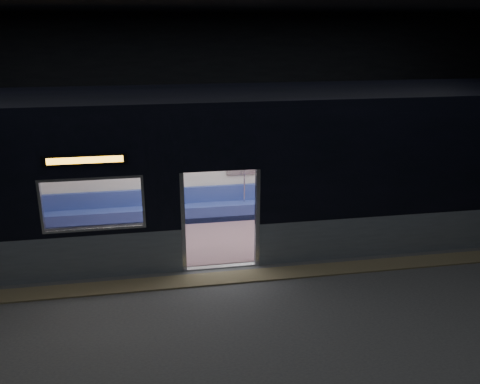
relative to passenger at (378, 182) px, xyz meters
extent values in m
cube|color=#47494C|center=(-4.45, -3.55, -0.82)|extent=(24.00, 14.00, 0.01)
cube|color=black|center=(-4.45, -3.55, 4.17)|extent=(24.00, 14.00, 0.04)
cube|color=black|center=(-4.45, 3.43, 1.69)|extent=(24.00, 0.04, 5.00)
cube|color=#8C7F59|center=(-4.45, -3.00, -0.80)|extent=(22.80, 0.50, 0.03)
cube|color=gray|center=(0.40, -2.49, -0.36)|extent=(8.30, 0.12, 0.90)
cube|color=black|center=(0.40, -2.49, 1.24)|extent=(8.30, 0.12, 2.30)
cube|color=black|center=(-4.45, -2.49, 1.81)|extent=(1.40, 0.12, 1.15)
cube|color=#B7BABC|center=(-5.19, -2.49, 0.21)|extent=(0.08, 0.14, 2.05)
cube|color=#B7BABC|center=(-3.71, -2.49, 0.21)|extent=(0.08, 0.14, 2.05)
cube|color=black|center=(-6.90, -2.57, 1.58)|extent=(1.50, 0.04, 0.18)
cube|color=orange|center=(-6.90, -2.57, 1.58)|extent=(1.34, 0.03, 0.12)
cube|color=#B8B1A8|center=(-4.45, 0.39, 0.79)|extent=(18.00, 0.12, 3.20)
cube|color=black|center=(-4.45, -1.05, 2.46)|extent=(18.00, 3.00, 0.15)
cube|color=#856169|center=(-4.45, -1.05, -0.79)|extent=(17.76, 2.76, 0.04)
cube|color=#B8B1A8|center=(-4.45, -1.05, 1.54)|extent=(17.76, 2.76, 0.10)
cube|color=#324690|center=(-4.45, 0.07, -0.57)|extent=(11.00, 0.48, 0.41)
cube|color=#324690|center=(-4.45, 0.26, -0.16)|extent=(11.00, 0.10, 0.40)
cube|color=#815E69|center=(-7.75, -2.14, -0.57)|extent=(4.40, 0.48, 0.41)
cube|color=#815E69|center=(-1.15, -2.14, -0.57)|extent=(4.40, 0.48, 0.41)
cylinder|color=silver|center=(-5.40, -2.18, 0.36)|extent=(0.04, 0.04, 2.26)
cylinder|color=silver|center=(-5.40, 0.08, 0.36)|extent=(0.04, 0.04, 2.26)
cylinder|color=silver|center=(-3.50, -2.18, 0.36)|extent=(0.04, 0.04, 2.26)
cylinder|color=silver|center=(-3.50, 0.08, 0.36)|extent=(0.04, 0.04, 2.26)
cylinder|color=silver|center=(-4.45, 0.03, 1.14)|extent=(11.00, 0.03, 0.03)
cube|color=black|center=(-0.11, -0.16, -0.28)|extent=(0.17, 0.48, 0.16)
cube|color=black|center=(0.11, -0.16, -0.28)|extent=(0.17, 0.48, 0.16)
cylinder|color=black|center=(-0.11, -0.38, -0.56)|extent=(0.11, 0.11, 0.43)
cylinder|color=black|center=(0.11, -0.38, -0.56)|extent=(0.11, 0.11, 0.43)
cube|color=#D26796|center=(0.00, 0.04, -0.26)|extent=(0.41, 0.23, 0.20)
cylinder|color=#D26796|center=(0.00, 0.07, 0.10)|extent=(0.40, 0.40, 0.53)
sphere|color=tan|center=(0.00, 0.05, 0.48)|extent=(0.22, 0.22, 0.22)
sphere|color=black|center=(0.00, 0.09, 0.52)|extent=(0.23, 0.23, 0.23)
cube|color=black|center=(0.02, -0.23, -0.13)|extent=(0.30, 0.26, 0.14)
cube|color=white|center=(-3.42, 0.31, 0.64)|extent=(0.92, 0.03, 0.60)
camera|label=1|loc=(-5.69, -11.74, 3.93)|focal=38.00mm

